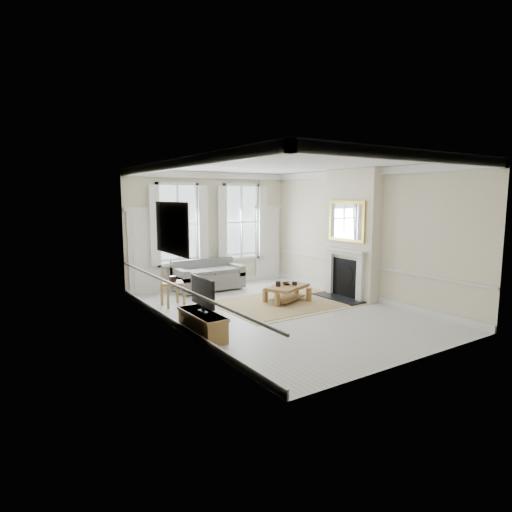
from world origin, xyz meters
TOP-DOWN VIEW (x-y plane):
  - floor at (0.00, 0.00)m, footprint 7.20×7.20m
  - ceiling at (0.00, 0.00)m, footprint 7.20×7.20m
  - back_wall at (0.00, 3.60)m, footprint 5.20×0.00m
  - left_wall at (-2.60, 0.00)m, footprint 0.00×7.20m
  - right_wall at (2.60, 0.00)m, footprint 0.00×7.20m
  - window_left at (-1.05, 3.55)m, footprint 1.26×0.20m
  - window_right at (1.05, 3.55)m, footprint 1.26×0.20m
  - door_left at (-2.05, 3.56)m, footprint 0.90×0.08m
  - door_right at (2.05, 3.56)m, footprint 0.90×0.08m
  - painting at (-2.56, 0.30)m, footprint 0.05×1.66m
  - chimney_breast at (2.43, 0.20)m, footprint 0.35×1.70m
  - hearth at (2.00, 0.20)m, footprint 0.55×1.50m
  - fireplace at (2.20, 0.20)m, footprint 0.21×1.45m
  - mirror at (2.21, 0.20)m, footprint 0.06×1.26m
  - sofa at (-0.36, 3.11)m, footprint 1.95×0.95m
  - side_table at (-1.91, 1.95)m, footprint 0.62×0.62m
  - rug at (0.66, 0.66)m, footprint 3.50×2.60m
  - coffee_table at (0.66, 0.66)m, footprint 1.33×1.07m
  - ceramic_pot_a at (0.41, 0.71)m, footprint 0.13×0.13m
  - ceramic_pot_b at (0.86, 0.61)m, footprint 0.13×0.13m
  - bowl at (0.71, 0.76)m, footprint 0.29×0.29m
  - tv_stand at (-2.34, -0.57)m, footprint 0.43×1.33m
  - tv at (-2.32, -0.57)m, footprint 0.08×0.90m

SIDE VIEW (x-z plane):
  - floor at x=0.00m, z-range 0.00..0.00m
  - rug at x=0.66m, z-range 0.00..0.02m
  - hearth at x=2.00m, z-range 0.00..0.05m
  - tv_stand at x=-2.34m, z-range 0.00..0.47m
  - coffee_table at x=0.66m, z-range 0.14..0.57m
  - sofa at x=-0.36m, z-range -0.07..0.81m
  - bowl at x=0.71m, z-range 0.44..0.49m
  - ceramic_pot_b at x=0.86m, z-range 0.44..0.53m
  - side_table at x=-1.91m, z-range 0.19..0.79m
  - ceramic_pot_a at x=0.41m, z-range 0.44..0.57m
  - fireplace at x=2.20m, z-range 0.07..1.40m
  - tv at x=-2.32m, z-range 0.53..1.21m
  - door_left at x=-2.05m, z-range 0.00..2.30m
  - door_right at x=2.05m, z-range 0.00..2.30m
  - back_wall at x=0.00m, z-range -0.90..4.30m
  - left_wall at x=-2.60m, z-range -1.90..5.30m
  - right_wall at x=2.60m, z-range -1.90..5.30m
  - chimney_breast at x=2.43m, z-range 0.01..3.39m
  - window_left at x=-1.05m, z-range 0.80..3.00m
  - window_right at x=1.05m, z-range 0.80..3.00m
  - painting at x=-2.56m, z-range 1.52..2.58m
  - mirror at x=2.21m, z-range 1.52..2.58m
  - ceiling at x=0.00m, z-range 3.40..3.40m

